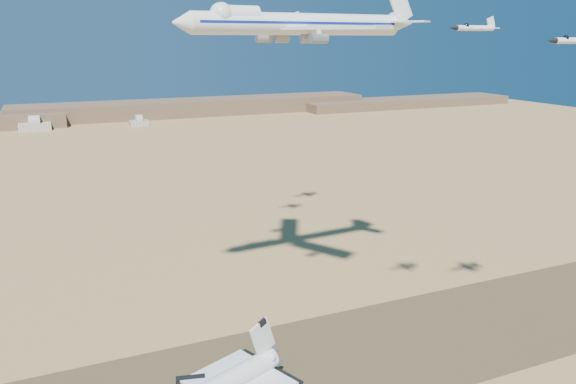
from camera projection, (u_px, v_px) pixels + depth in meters
name	position (u px, v px, depth m)	size (l,w,h in m)	color
ground	(277.00, 375.00, 152.30)	(1200.00, 1200.00, 0.00)	#A27A48
runway	(277.00, 375.00, 152.29)	(600.00, 50.00, 0.06)	brown
ridgeline	(154.00, 112.00, 641.75)	(960.00, 90.00, 18.00)	brown
hangars	(30.00, 127.00, 549.46)	(200.50, 29.50, 30.00)	beige
shuttle	(227.00, 384.00, 139.87)	(37.67, 31.42, 18.32)	silver
carrier_747	(293.00, 24.00, 161.37)	(78.37, 60.75, 19.55)	white
chase_jet_a	(474.00, 28.00, 131.62)	(13.77, 7.31, 3.43)	white
chase_jet_b	(574.00, 40.00, 134.08)	(16.20, 8.60, 4.03)	white
chase_jet_c	(285.00, 18.00, 208.08)	(13.71, 7.35, 3.41)	white
chase_jet_d	(307.00, 28.00, 233.68)	(16.04, 8.83, 4.00)	white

